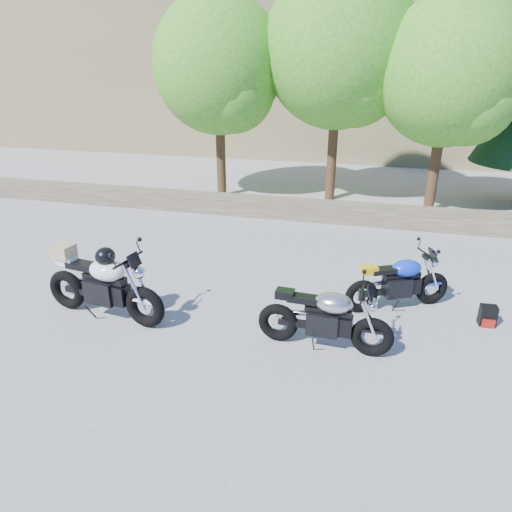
{
  "coord_description": "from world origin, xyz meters",
  "views": [
    {
      "loc": [
        2.01,
        -5.99,
        3.8
      ],
      "look_at": [
        0.2,
        1.0,
        0.75
      ],
      "focal_mm": 32.0,
      "sensor_mm": 36.0,
      "label": 1
    }
  ],
  "objects_px": {
    "white_bike": "(102,283)",
    "blue_bike": "(399,283)",
    "backpack": "(488,316)",
    "silver_bike": "(325,319)"
  },
  "relations": [
    {
      "from": "silver_bike",
      "to": "white_bike",
      "type": "relative_size",
      "value": 0.88
    },
    {
      "from": "blue_bike",
      "to": "backpack",
      "type": "xyz_separation_m",
      "value": [
        1.36,
        -0.23,
        -0.3
      ]
    },
    {
      "from": "silver_bike",
      "to": "blue_bike",
      "type": "distance_m",
      "value": 1.82
    },
    {
      "from": "blue_bike",
      "to": "backpack",
      "type": "bearing_deg",
      "value": -36.81
    },
    {
      "from": "white_bike",
      "to": "backpack",
      "type": "distance_m",
      "value": 6.09
    },
    {
      "from": "white_bike",
      "to": "backpack",
      "type": "relative_size",
      "value": 6.7
    },
    {
      "from": "silver_bike",
      "to": "white_bike",
      "type": "height_order",
      "value": "white_bike"
    },
    {
      "from": "silver_bike",
      "to": "white_bike",
      "type": "bearing_deg",
      "value": -177.64
    },
    {
      "from": "white_bike",
      "to": "blue_bike",
      "type": "distance_m",
      "value": 4.81
    },
    {
      "from": "blue_bike",
      "to": "backpack",
      "type": "distance_m",
      "value": 1.41
    }
  ]
}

